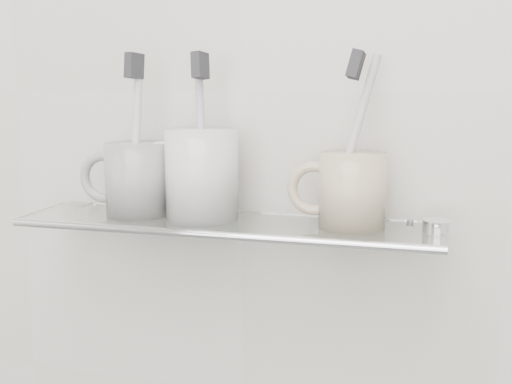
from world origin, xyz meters
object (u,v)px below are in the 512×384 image
(shelf_glass, at_px, (227,224))
(mug_center, at_px, (202,174))
(mug_left, at_px, (138,179))
(mug_right, at_px, (352,190))

(shelf_glass, distance_m, mug_center, 0.07)
(mug_left, height_order, mug_center, mug_center)
(shelf_glass, bearing_deg, mug_center, 171.32)
(mug_left, xyz_separation_m, mug_center, (0.08, 0.00, 0.01))
(shelf_glass, xyz_separation_m, mug_right, (0.15, 0.00, 0.05))
(mug_left, xyz_separation_m, mug_right, (0.26, 0.00, -0.00))
(shelf_glass, bearing_deg, mug_left, 177.53)
(mug_right, bearing_deg, shelf_glass, 168.57)
(mug_left, bearing_deg, mug_right, -0.56)
(mug_left, relative_size, mug_right, 1.05)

